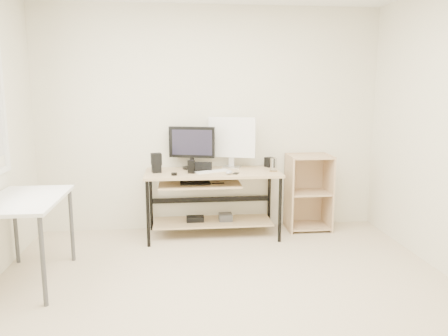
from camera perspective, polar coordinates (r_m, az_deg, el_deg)
room at (r=3.20m, az=-1.68°, el=4.21°), size 4.01×4.01×2.62m
desk at (r=4.93m, az=-1.78°, el=-2.86°), size 1.50×0.65×0.75m
side_table at (r=4.07m, az=-24.58°, el=-4.69°), size 0.60×1.00×0.75m
shelf_unit at (r=5.32m, az=10.85°, el=-3.03°), size 0.50×0.40×0.90m
black_monitor at (r=5.01m, az=-4.21°, el=3.03°), size 0.53×0.22×0.49m
white_imac at (r=5.06m, az=1.07°, el=3.83°), size 0.54×0.24×0.59m
keyboard at (r=4.84m, az=-1.57°, el=-0.45°), size 0.39×0.25×0.01m
mouse at (r=4.72m, az=0.68°, el=-0.56°), size 0.11×0.13×0.04m
center_speaker at (r=4.92m, az=-2.72°, el=0.19°), size 0.20×0.11×0.10m
speaker_left at (r=4.85m, az=-8.83°, el=0.72°), size 0.13×0.13×0.21m
speaker_right at (r=5.18m, az=5.97°, el=0.76°), size 0.12×0.12×0.11m
audio_controller at (r=4.77m, az=-4.29°, el=0.15°), size 0.08×0.07×0.14m
volume_puck at (r=4.68m, az=-6.53°, el=-0.80°), size 0.08×0.08×0.03m
smartphone at (r=4.75m, az=1.58°, el=-0.70°), size 0.09×0.11×0.01m
coaster at (r=4.91m, az=6.47°, el=-0.41°), size 0.12×0.12×0.01m
drinking_glass at (r=4.90m, az=6.48°, el=0.44°), size 0.09×0.09×0.14m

